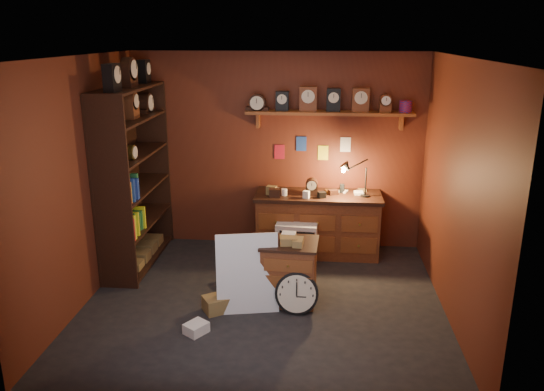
{
  "coord_description": "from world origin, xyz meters",
  "views": [
    {
      "loc": [
        0.58,
        -5.36,
        2.93
      ],
      "look_at": [
        0.06,
        0.35,
        1.16
      ],
      "focal_mm": 35.0,
      "sensor_mm": 36.0,
      "label": 1
    }
  ],
  "objects_px": {
    "shelving_unit": "(131,170)",
    "low_cabinet": "(289,269)",
    "big_round_clock": "(297,293)",
    "workbench": "(318,221)"
  },
  "relations": [
    {
      "from": "shelving_unit",
      "to": "low_cabinet",
      "type": "distance_m",
      "value": 2.42
    },
    {
      "from": "shelving_unit",
      "to": "workbench",
      "type": "relative_size",
      "value": 1.52
    },
    {
      "from": "shelving_unit",
      "to": "low_cabinet",
      "type": "bearing_deg",
      "value": -23.6
    },
    {
      "from": "shelving_unit",
      "to": "low_cabinet",
      "type": "height_order",
      "value": "shelving_unit"
    },
    {
      "from": "workbench",
      "to": "big_round_clock",
      "type": "relative_size",
      "value": 3.58
    },
    {
      "from": "low_cabinet",
      "to": "shelving_unit",
      "type": "bearing_deg",
      "value": 159.28
    },
    {
      "from": "big_round_clock",
      "to": "workbench",
      "type": "bearing_deg",
      "value": 82.94
    },
    {
      "from": "low_cabinet",
      "to": "big_round_clock",
      "type": "xyz_separation_m",
      "value": [
        0.1,
        -0.27,
        -0.16
      ]
    },
    {
      "from": "shelving_unit",
      "to": "low_cabinet",
      "type": "xyz_separation_m",
      "value": [
        2.07,
        -0.91,
        -0.86
      ]
    },
    {
      "from": "shelving_unit",
      "to": "big_round_clock",
      "type": "bearing_deg",
      "value": -28.47
    }
  ]
}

